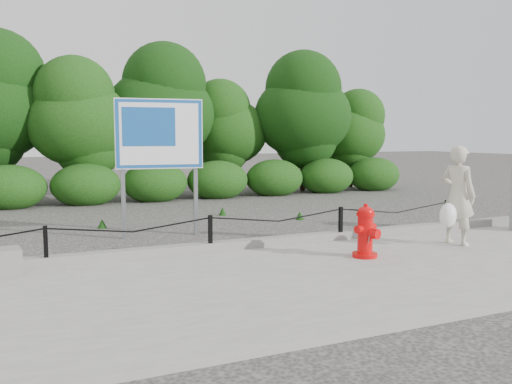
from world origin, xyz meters
The scene contains 8 objects.
ground centered at (0.00, 0.00, 0.00)m, with size 90.00×90.00×0.00m, color #2D2B28.
sidewalk centered at (0.00, -2.00, 0.04)m, with size 14.00×4.00×0.08m, color gray.
curb centered at (0.00, 0.05, 0.15)m, with size 14.00×0.22×0.14m, color slate.
chain_barrier centered at (0.00, 0.00, 0.46)m, with size 10.06×0.06×0.60m.
treeline centered at (0.67, 8.96, 2.62)m, with size 19.99×3.90×4.90m.
fire_hydrant centered at (2.07, -1.36, 0.48)m, with size 0.49×0.50×0.83m.
pedestrian centered at (4.08, -1.20, 0.92)m, with size 0.78×0.71×1.72m.
advertising_sign centered at (-0.31, 2.01, 1.88)m, with size 1.66×0.30×2.66m.
Camera 1 is at (-2.88, -8.21, 1.97)m, focal length 38.00 mm.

